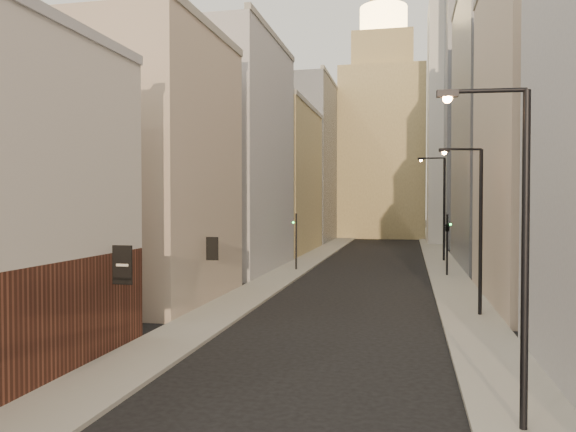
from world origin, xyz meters
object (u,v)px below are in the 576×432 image
(white_tower, at_px, (457,113))
(traffic_light_right, at_px, (447,230))
(streetlamp_near, at_px, (516,238))
(traffic_light_left, at_px, (296,231))
(streetlamp_far, at_px, (441,202))
(clock_tower, at_px, (383,134))
(streetlamp_mid, at_px, (476,221))

(white_tower, distance_m, traffic_light_right, 40.20)
(streetlamp_near, bearing_deg, traffic_light_left, 105.89)
(streetlamp_near, bearing_deg, streetlamp_far, 84.49)
(clock_tower, bearing_deg, traffic_light_left, -95.88)
(streetlamp_mid, distance_m, traffic_light_right, 16.00)
(clock_tower, xyz_separation_m, streetlamp_mid, (7.80, -67.12, -12.62))
(white_tower, xyz_separation_m, streetlamp_near, (-3.94, -68.26, -13.51))
(clock_tower, distance_m, streetlamp_mid, 68.74)
(clock_tower, relative_size, traffic_light_left, 8.98)
(white_tower, distance_m, streetlamp_mid, 54.92)
(clock_tower, relative_size, streetlamp_near, 5.03)
(streetlamp_near, bearing_deg, white_tower, 81.85)
(streetlamp_near, xyz_separation_m, streetlamp_mid, (0.74, 15.14, -0.08))
(clock_tower, relative_size, streetlamp_far, 4.31)
(streetlamp_mid, bearing_deg, traffic_light_left, 112.24)
(clock_tower, bearing_deg, white_tower, -51.84)
(streetlamp_far, height_order, traffic_light_right, streetlamp_far)
(streetlamp_far, xyz_separation_m, traffic_light_left, (-12.70, -10.24, -2.51))
(clock_tower, bearing_deg, streetlamp_far, -79.24)
(streetlamp_mid, bearing_deg, white_tower, 71.68)
(white_tower, height_order, streetlamp_far, white_tower)
(clock_tower, relative_size, white_tower, 1.08)
(traffic_light_left, bearing_deg, streetlamp_far, -149.57)
(clock_tower, distance_m, traffic_light_left, 52.23)
(clock_tower, distance_m, white_tower, 17.83)
(streetlamp_far, bearing_deg, streetlamp_mid, -96.19)
(streetlamp_mid, height_order, traffic_light_left, streetlamp_mid)
(white_tower, bearing_deg, traffic_light_right, -95.55)
(streetlamp_mid, xyz_separation_m, traffic_light_right, (-0.41, 15.94, -1.28))
(streetlamp_far, distance_m, traffic_light_right, 11.62)
(traffic_light_left, distance_m, traffic_light_right, 12.60)
(streetlamp_far, bearing_deg, white_tower, 75.68)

